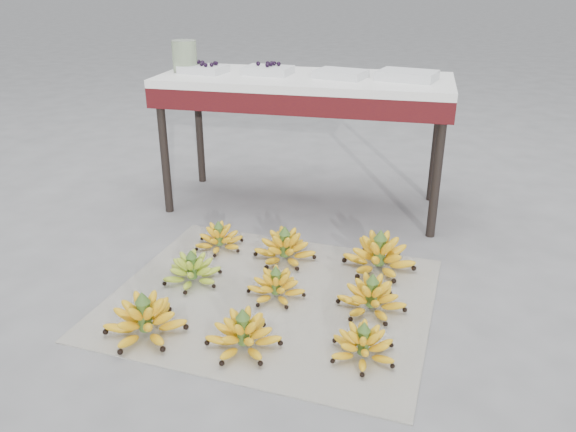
% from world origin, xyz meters
% --- Properties ---
extents(ground, '(60.00, 60.00, 0.00)m').
position_xyz_m(ground, '(0.00, 0.00, 0.00)').
color(ground, slate).
rests_on(ground, ground).
extents(newspaper_mat, '(1.34, 1.16, 0.01)m').
position_xyz_m(newspaper_mat, '(0.06, -0.05, 0.00)').
color(newspaper_mat, white).
rests_on(newspaper_mat, ground).
extents(bunch_front_left, '(0.29, 0.29, 0.18)m').
position_xyz_m(bunch_front_left, '(-0.31, -0.39, 0.07)').
color(bunch_front_left, yellow).
rests_on(bunch_front_left, newspaper_mat).
extents(bunch_front_center, '(0.27, 0.27, 0.16)m').
position_xyz_m(bunch_front_center, '(0.05, -0.39, 0.06)').
color(bunch_front_center, yellow).
rests_on(bunch_front_center, newspaper_mat).
extents(bunch_front_right, '(0.28, 0.28, 0.14)m').
position_xyz_m(bunch_front_right, '(0.46, -0.35, 0.05)').
color(bunch_front_right, yellow).
rests_on(bunch_front_right, newspaper_mat).
extents(bunch_mid_left, '(0.31, 0.31, 0.15)m').
position_xyz_m(bunch_mid_left, '(-0.29, -0.00, 0.06)').
color(bunch_mid_left, '#74A526').
rests_on(bunch_mid_left, newspaper_mat).
extents(bunch_mid_center, '(0.30, 0.30, 0.14)m').
position_xyz_m(bunch_mid_center, '(0.08, -0.04, 0.05)').
color(bunch_mid_center, yellow).
rests_on(bunch_mid_center, newspaper_mat).
extents(bunch_mid_right, '(0.32, 0.32, 0.16)m').
position_xyz_m(bunch_mid_right, '(0.46, -0.05, 0.06)').
color(bunch_mid_right, yellow).
rests_on(bunch_mid_right, newspaper_mat).
extents(bunch_back_left, '(0.30, 0.30, 0.14)m').
position_xyz_m(bunch_back_left, '(-0.29, 0.32, 0.05)').
color(bunch_back_left, yellow).
rests_on(bunch_back_left, newspaper_mat).
extents(bunch_back_center, '(0.33, 0.33, 0.17)m').
position_xyz_m(bunch_back_center, '(0.04, 0.28, 0.06)').
color(bunch_back_center, yellow).
rests_on(bunch_back_center, newspaper_mat).
extents(bunch_back_right, '(0.33, 0.33, 0.19)m').
position_xyz_m(bunch_back_right, '(0.46, 0.29, 0.07)').
color(bunch_back_right, yellow).
rests_on(bunch_back_right, newspaper_mat).
extents(vendor_table, '(1.49, 0.60, 0.72)m').
position_xyz_m(vendor_table, '(-0.01, 0.94, 0.63)').
color(vendor_table, black).
rests_on(vendor_table, ground).
extents(tray_far_left, '(0.26, 0.20, 0.06)m').
position_xyz_m(tray_far_left, '(-0.55, 0.92, 0.74)').
color(tray_far_left, silver).
rests_on(tray_far_left, vendor_table).
extents(tray_left, '(0.26, 0.20, 0.06)m').
position_xyz_m(tray_left, '(-0.21, 0.96, 0.74)').
color(tray_left, silver).
rests_on(tray_left, vendor_table).
extents(tray_right, '(0.28, 0.23, 0.04)m').
position_xyz_m(tray_right, '(0.17, 0.93, 0.74)').
color(tray_right, silver).
rests_on(tray_right, vendor_table).
extents(tray_far_right, '(0.31, 0.25, 0.04)m').
position_xyz_m(tray_far_right, '(0.50, 0.95, 0.74)').
color(tray_far_right, silver).
rests_on(tray_far_right, vendor_table).
extents(glass_jar, '(0.17, 0.17, 0.16)m').
position_xyz_m(glass_jar, '(-0.66, 0.93, 0.80)').
color(glass_jar, beige).
rests_on(glass_jar, vendor_table).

